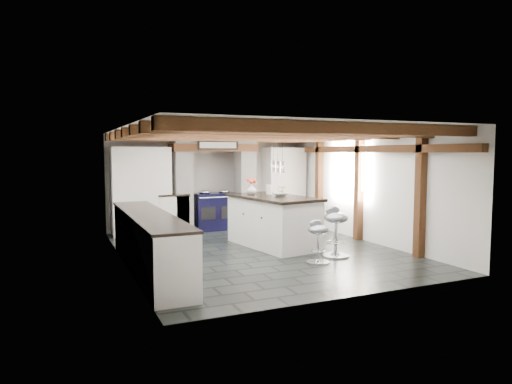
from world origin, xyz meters
name	(u,v)px	position (x,y,z in m)	size (l,w,h in m)	color
ground	(260,251)	(0.00, 0.00, 0.00)	(6.00, 6.00, 0.00)	black
room_shell	(206,191)	(-0.61, 1.42, 1.07)	(6.00, 6.03, 6.00)	silver
range_cooker	(215,211)	(0.00, 2.68, 0.47)	(1.00, 0.63, 0.99)	black
kitchen_island	(273,221)	(0.45, 0.34, 0.52)	(1.38, 2.19, 1.35)	white
bar_stool_near	(336,226)	(1.07, -0.96, 0.56)	(0.49, 0.49, 0.91)	silver
bar_stool_far	(318,236)	(0.53, -1.24, 0.46)	(0.41, 0.41, 0.74)	silver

